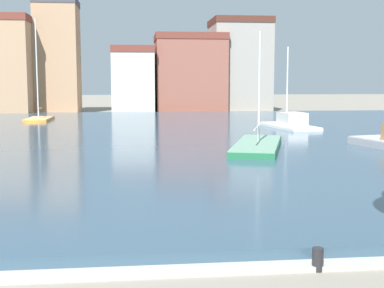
{
  "coord_description": "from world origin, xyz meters",
  "views": [
    {
      "loc": [
        0.7,
        -2.82,
        3.98
      ],
      "look_at": [
        2.35,
        11.99,
        2.2
      ],
      "focal_mm": 49.66,
      "sensor_mm": 36.0,
      "label": 1
    }
  ],
  "objects_px": {
    "sailboat_orange": "(38,121)",
    "sailboat_green": "(259,147)",
    "sailboat_white": "(287,126)",
    "mooring_bollard": "(318,259)"
  },
  "relations": [
    {
      "from": "sailboat_orange",
      "to": "sailboat_green",
      "type": "xyz_separation_m",
      "value": [
        15.35,
        -21.0,
        0.0
      ]
    },
    {
      "from": "sailboat_green",
      "to": "sailboat_orange",
      "type": "bearing_deg",
      "value": 126.17
    },
    {
      "from": "sailboat_white",
      "to": "sailboat_green",
      "type": "height_order",
      "value": "sailboat_green"
    },
    {
      "from": "sailboat_orange",
      "to": "sailboat_white",
      "type": "distance_m",
      "value": 22.38
    },
    {
      "from": "sailboat_green",
      "to": "mooring_bollard",
      "type": "height_order",
      "value": "sailboat_green"
    },
    {
      "from": "sailboat_green",
      "to": "mooring_bollard",
      "type": "relative_size",
      "value": 18.66
    },
    {
      "from": "sailboat_white",
      "to": "mooring_bollard",
      "type": "relative_size",
      "value": 15.37
    },
    {
      "from": "sailboat_white",
      "to": "mooring_bollard",
      "type": "bearing_deg",
      "value": -105.24
    },
    {
      "from": "sailboat_white",
      "to": "mooring_bollard",
      "type": "height_order",
      "value": "sailboat_white"
    },
    {
      "from": "sailboat_orange",
      "to": "sailboat_white",
      "type": "xyz_separation_m",
      "value": [
        20.44,
        -9.12,
        0.13
      ]
    }
  ]
}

